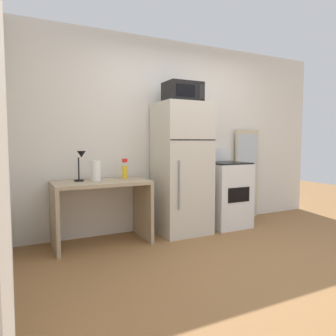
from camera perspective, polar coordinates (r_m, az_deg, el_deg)
ground_plane at (r=3.37m, az=15.78°, el=-16.46°), size 12.00×12.00×0.00m
wall_back_white at (r=4.54m, az=1.47°, el=5.91°), size 5.00×0.10×2.60m
desk at (r=3.82m, az=-11.97°, el=-5.77°), size 1.10×0.60×0.75m
desk_lamp at (r=3.79m, az=-15.51°, el=1.27°), size 0.14×0.12×0.35m
paper_towel_roll at (r=3.81m, az=-12.94°, el=-0.46°), size 0.11×0.11×0.24m
spray_bottle at (r=3.97m, az=-7.84°, el=-0.48°), size 0.06×0.06×0.25m
refrigerator at (r=4.17m, az=2.47°, el=-0.10°), size 0.65×0.63×1.71m
microwave at (r=4.18m, az=2.67°, el=13.47°), size 0.46×0.35×0.26m
oven_range at (r=4.62m, az=10.28°, el=-4.58°), size 0.56×0.61×1.10m
leaning_mirror at (r=5.16m, az=13.97°, el=-1.05°), size 0.44×0.03×1.40m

